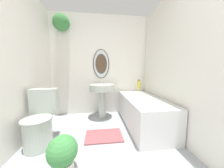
% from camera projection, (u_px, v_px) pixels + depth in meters
% --- Properties ---
extents(wall_back, '(2.42, 0.35, 2.40)m').
position_uv_depth(wall_back, '(96.00, 61.00, 2.75)').
color(wall_back, silver).
rests_on(wall_back, ground_plane).
extents(wall_left, '(0.06, 2.73, 2.40)m').
position_uv_depth(wall_left, '(3.00, 60.00, 1.33)').
color(wall_left, silver).
rests_on(wall_left, ground_plane).
extents(wall_right, '(0.06, 2.73, 2.40)m').
position_uv_depth(wall_right, '(184.00, 62.00, 1.62)').
color(wall_right, silver).
rests_on(wall_right, ground_plane).
extents(toilet, '(0.39, 0.54, 0.80)m').
position_uv_depth(toilet, '(40.00, 122.00, 1.62)').
color(toilet, '#B2BCB2').
rests_on(toilet, ground_plane).
extents(pedestal_sink, '(0.56, 0.56, 0.87)m').
position_uv_depth(pedestal_sink, '(102.00, 92.00, 2.52)').
color(pedestal_sink, '#B2BCB2').
rests_on(pedestal_sink, ground_plane).
extents(bathtub, '(0.66, 1.45, 0.63)m').
position_uv_depth(bathtub, '(143.00, 111.00, 2.20)').
color(bathtub, silver).
rests_on(bathtub, ground_plane).
extents(shampoo_bottle, '(0.08, 0.08, 0.23)m').
position_uv_depth(shampoo_bottle, '(139.00, 85.00, 2.71)').
color(shampoo_bottle, gold).
rests_on(shampoo_bottle, bathtub).
extents(potted_plant, '(0.31, 0.31, 0.41)m').
position_uv_depth(potted_plant, '(63.00, 153.00, 1.17)').
color(potted_plant, silver).
rests_on(potted_plant, ground_plane).
extents(bath_mat, '(0.60, 0.40, 0.02)m').
position_uv_depth(bath_mat, '(104.00, 136.00, 1.84)').
color(bath_mat, '#934C51').
rests_on(bath_mat, ground_plane).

